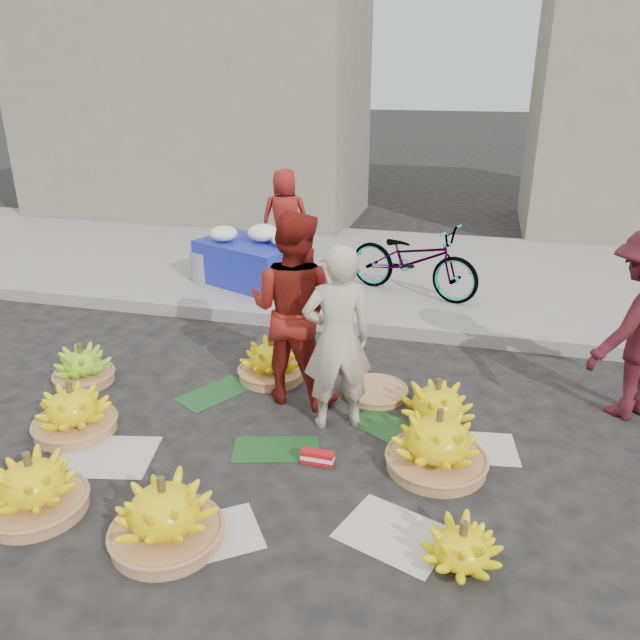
% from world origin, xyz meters
% --- Properties ---
extents(ground, '(80.00, 80.00, 0.00)m').
position_xyz_m(ground, '(0.00, 0.00, 0.00)').
color(ground, black).
rests_on(ground, ground).
extents(curb, '(40.00, 0.25, 0.15)m').
position_xyz_m(curb, '(0.00, 2.20, 0.07)').
color(curb, gray).
rests_on(curb, ground).
extents(sidewalk, '(40.00, 4.00, 0.12)m').
position_xyz_m(sidewalk, '(0.00, 4.30, 0.06)').
color(sidewalk, gray).
rests_on(sidewalk, ground).
extents(building_left, '(6.00, 3.00, 4.00)m').
position_xyz_m(building_left, '(-4.00, 7.20, 2.00)').
color(building_left, gray).
rests_on(building_left, sidewalk).
extents(newspaper_scatter, '(3.20, 1.80, 0.00)m').
position_xyz_m(newspaper_scatter, '(0.00, -0.80, 0.00)').
color(newspaper_scatter, beige).
rests_on(newspaper_scatter, ground).
extents(banana_leaves, '(2.00, 1.00, 0.00)m').
position_xyz_m(banana_leaves, '(-0.10, 0.20, 0.00)').
color(banana_leaves, '#16431C').
rests_on(banana_leaves, ground).
extents(banana_bunch_0, '(0.63, 0.63, 0.44)m').
position_xyz_m(banana_bunch_0, '(-1.73, -0.35, 0.19)').
color(banana_bunch_0, '#A46F44').
rests_on(banana_bunch_0, ground).
extents(banana_bunch_1, '(0.67, 0.67, 0.45)m').
position_xyz_m(banana_bunch_1, '(-1.40, -1.26, 0.19)').
color(banana_bunch_1, '#A46F44').
rests_on(banana_bunch_1, ground).
extents(banana_bunch_2, '(0.74, 0.74, 0.46)m').
position_xyz_m(banana_bunch_2, '(-0.44, -1.30, 0.20)').
color(banana_bunch_2, '#A46F44').
rests_on(banana_bunch_2, ground).
extents(banana_bunch_3, '(0.57, 0.57, 0.30)m').
position_xyz_m(banana_bunch_3, '(1.31, -1.05, 0.13)').
color(banana_bunch_3, '#FFEA0C').
rests_on(banana_bunch_3, ground).
extents(banana_bunch_4, '(0.75, 0.75, 0.48)m').
position_xyz_m(banana_bunch_4, '(1.09, -0.13, 0.21)').
color(banana_bunch_4, '#A46F44').
rests_on(banana_bunch_4, ground).
extents(banana_bunch_5, '(0.69, 0.69, 0.36)m').
position_xyz_m(banana_bunch_5, '(1.04, 0.57, 0.16)').
color(banana_bunch_5, '#FFEA0C').
rests_on(banana_bunch_5, ground).
extents(banana_bunch_6, '(0.58, 0.58, 0.39)m').
position_xyz_m(banana_bunch_6, '(-2.15, 0.41, 0.16)').
color(banana_bunch_6, '#A46F44').
rests_on(banana_bunch_6, ground).
extents(banana_bunch_7, '(0.69, 0.69, 0.42)m').
position_xyz_m(banana_bunch_7, '(-0.50, 0.91, 0.18)').
color(banana_bunch_7, '#A46F44').
rests_on(banana_bunch_7, ground).
extents(basket_spare, '(0.57, 0.57, 0.06)m').
position_xyz_m(basket_spare, '(0.49, 0.82, 0.03)').
color(basket_spare, '#A46F44').
rests_on(basket_spare, ground).
extents(incense_stack, '(0.25, 0.08, 0.10)m').
position_xyz_m(incense_stack, '(0.25, -0.30, 0.06)').
color(incense_stack, red).
rests_on(incense_stack, ground).
extents(vendor_cream, '(0.65, 0.55, 1.50)m').
position_xyz_m(vendor_cream, '(0.26, 0.28, 0.75)').
color(vendor_cream, beige).
rests_on(vendor_cream, ground).
extents(vendor_red, '(0.89, 0.74, 1.65)m').
position_xyz_m(vendor_red, '(-0.19, 0.63, 0.83)').
color(vendor_red, maroon).
rests_on(vendor_red, ground).
extents(flower_table, '(1.50, 1.24, 0.75)m').
position_xyz_m(flower_table, '(-1.51, 3.15, 0.43)').
color(flower_table, '#1923A3').
rests_on(flower_table, sidewalk).
extents(grey_bucket, '(0.34, 0.34, 0.38)m').
position_xyz_m(grey_bucket, '(-2.15, 3.10, 0.31)').
color(grey_bucket, gray).
rests_on(grey_bucket, sidewalk).
extents(flower_vendor, '(0.75, 0.61, 1.34)m').
position_xyz_m(flower_vendor, '(-1.30, 3.96, 0.79)').
color(flower_vendor, maroon).
rests_on(flower_vendor, sidewalk).
extents(bicycle, '(1.10, 1.76, 0.87)m').
position_xyz_m(bicycle, '(0.53, 3.22, 0.56)').
color(bicycle, gray).
rests_on(bicycle, sidewalk).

